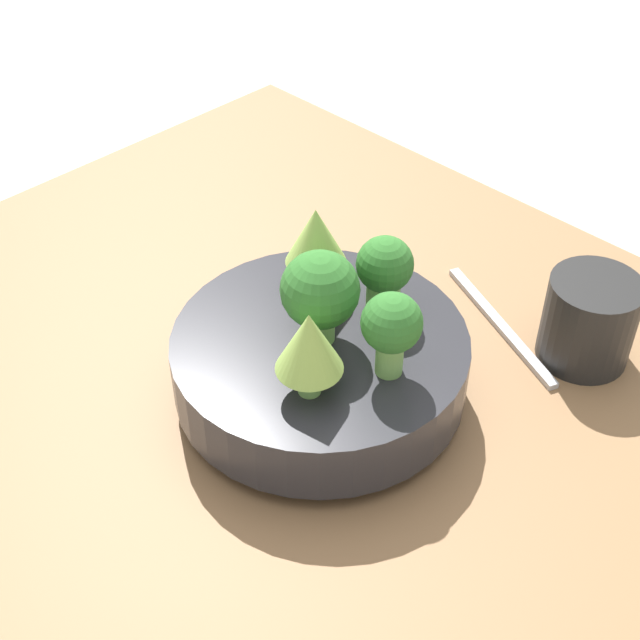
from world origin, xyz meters
TOP-DOWN VIEW (x-y plane):
  - ground_plane at (0.00, 0.00)m, footprint 6.00×6.00m
  - table at (0.00, 0.00)m, footprint 1.01×0.71m
  - bowl at (0.02, 0.03)m, footprint 0.25×0.25m
  - broccoli_floret_front at (0.01, -0.04)m, footprint 0.05×0.05m
  - romanesco_piece_far at (-0.01, 0.08)m, footprint 0.05×0.05m
  - romanesco_piece_near at (0.07, -0.01)m, footprint 0.05×0.05m
  - broccoli_floret_center at (0.02, 0.03)m, footprint 0.06×0.06m
  - broccoli_floret_left at (-0.04, 0.02)m, footprint 0.05×0.05m
  - cup at (-0.11, -0.18)m, footprint 0.08×0.08m
  - fork at (-0.03, -0.16)m, footprint 0.17×0.08m

SIDE VIEW (x-z plane):
  - ground_plane at x=0.00m, z-range 0.00..0.00m
  - table at x=0.00m, z-range 0.00..0.05m
  - fork at x=-0.03m, z-range 0.05..0.06m
  - bowl at x=0.02m, z-range 0.05..0.12m
  - cup at x=-0.11m, z-range 0.05..0.13m
  - broccoli_floret_front at x=0.01m, z-range 0.12..0.19m
  - broccoli_floret_left at x=-0.04m, z-range 0.13..0.20m
  - romanesco_piece_far at x=-0.01m, z-range 0.13..0.21m
  - broccoli_floret_center at x=0.02m, z-range 0.12..0.21m
  - romanesco_piece_near at x=0.07m, z-range 0.13..0.22m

